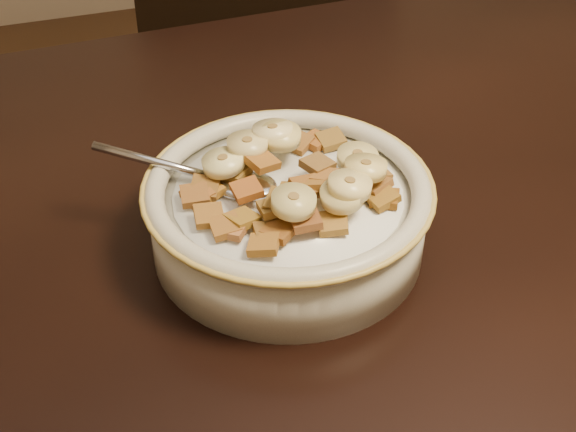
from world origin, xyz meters
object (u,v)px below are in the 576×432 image
object	(u,v)px
chair	(306,118)
spoon	(245,185)
table	(465,251)
cereal_bowl	(288,221)

from	to	relation	value
chair	spoon	distance (m)	0.68
chair	spoon	size ratio (longest dim) A/B	19.95
table	spoon	xyz separation A→B (m)	(-0.17, 0.05, 0.07)
chair	cereal_bowl	world-z (taller)	chair
cereal_bowl	chair	bearing A→B (deg)	68.73
chair	spoon	xyz separation A→B (m)	(-0.25, -0.56, 0.31)
cereal_bowl	spoon	distance (m)	0.04
spoon	table	bearing A→B (deg)	105.35
chair	cereal_bowl	bearing A→B (deg)	-95.36
table	cereal_bowl	size ratio (longest dim) A/B	6.79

